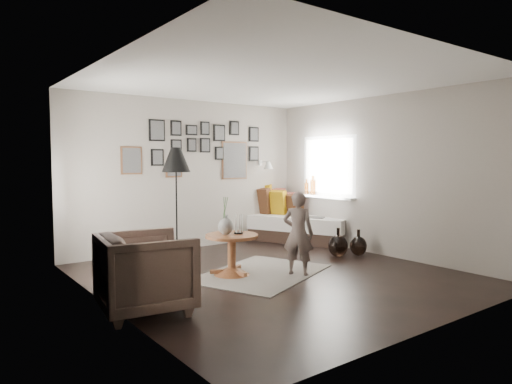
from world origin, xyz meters
TOP-DOWN VIEW (x-y plane):
  - ground at (0.00, 0.00)m, footprint 4.80×4.80m
  - wall_back at (0.00, 2.40)m, footprint 4.50×0.00m
  - wall_front at (0.00, -2.40)m, footprint 4.50×0.00m
  - wall_left at (-2.25, 0.00)m, footprint 0.00×4.80m
  - wall_right at (2.25, 0.00)m, footprint 0.00×4.80m
  - ceiling at (0.00, 0.00)m, footprint 4.80×4.80m
  - door_left at (-2.23, 1.20)m, footprint 0.00×2.14m
  - window_right at (2.18, 1.34)m, footprint 0.15×1.32m
  - gallery_wall at (0.29, 2.38)m, footprint 2.74×0.03m
  - wall_sconce at (1.55, 2.13)m, footprint 0.18×0.36m
  - rug at (-0.09, 0.18)m, footprint 2.22×1.92m
  - pedestal_table at (-0.47, 0.35)m, footprint 0.71×0.71m
  - vase at (-0.55, 0.37)m, footprint 0.20×0.20m
  - candles at (-0.36, 0.35)m, footprint 0.12×0.12m
  - daybed at (2.00, 1.96)m, footprint 1.73×2.36m
  - magazine_on_daybed at (2.00, 1.30)m, footprint 0.39×0.41m
  - armchair at (-2.00, -0.37)m, footprint 1.02×1.00m
  - armchair_cushion at (-2.00, -0.32)m, footprint 0.43×0.44m
  - floor_lamp at (-0.89, 1.14)m, footprint 0.40×0.40m
  - magazine_basket at (-2.00, -0.29)m, footprint 0.38×0.38m
  - demijohn_large at (1.55, 0.30)m, footprint 0.31×0.31m
  - demijohn_small at (1.90, 0.18)m, footprint 0.28×0.28m
  - child at (0.25, -0.18)m, footprint 0.46×0.50m

SIDE VIEW (x-z plane):
  - ground at x=0.00m, z-range 0.00..0.00m
  - rug at x=-0.09m, z-range 0.00..0.01m
  - demijohn_small at x=1.90m, z-range -0.05..0.38m
  - demijohn_large at x=1.55m, z-range -0.05..0.42m
  - magazine_basket at x=-2.00m, z-range 0.00..0.39m
  - pedestal_table at x=-0.47m, z-range -0.02..0.54m
  - daybed at x=2.00m, z-range -0.19..0.89m
  - armchair at x=-2.00m, z-range 0.00..0.82m
  - armchair_cushion at x=-2.00m, z-range 0.40..0.56m
  - magazine_on_daybed at x=2.00m, z-range 0.50..0.51m
  - child at x=0.25m, z-range 0.00..1.14m
  - candles at x=-0.36m, z-range 0.55..0.82m
  - vase at x=-0.55m, z-range 0.46..0.97m
  - window_right at x=2.18m, z-range 0.28..1.58m
  - door_left at x=-2.23m, z-range -0.02..2.12m
  - wall_back at x=0.00m, z-range -0.95..3.55m
  - wall_front at x=0.00m, z-range -0.95..3.55m
  - wall_left at x=-2.25m, z-range -1.10..3.70m
  - wall_right at x=2.25m, z-range -1.10..3.70m
  - wall_sconce at x=1.55m, z-range 1.38..1.54m
  - floor_lamp at x=-0.89m, z-range 0.63..2.36m
  - gallery_wall at x=0.29m, z-range 1.20..2.28m
  - ceiling at x=0.00m, z-range 2.60..2.60m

